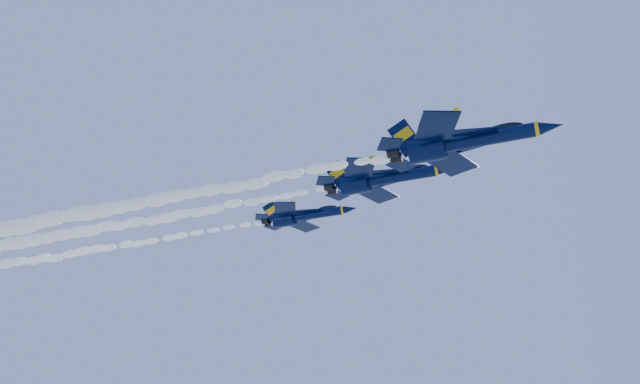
% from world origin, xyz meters
% --- Properties ---
extents(jet_lead, '(19.18, 15.73, 7.13)m').
position_xyz_m(jet_lead, '(21.76, -14.97, 149.84)').
color(jet_lead, black).
extents(smoke_trail_jet_lead, '(62.38, 2.60, 2.34)m').
position_xyz_m(smoke_trail_jet_lead, '(-17.63, -14.97, 149.33)').
color(smoke_trail_jet_lead, white).
extents(jet_second, '(18.16, 14.90, 6.75)m').
position_xyz_m(jet_second, '(9.32, -3.50, 152.86)').
color(jet_second, black).
extents(smoke_trail_jet_second, '(62.38, 2.46, 2.21)m').
position_xyz_m(smoke_trail_jet_second, '(-29.63, -3.50, 152.36)').
color(smoke_trail_jet_second, white).
extents(jet_third, '(15.22, 12.49, 5.66)m').
position_xyz_m(jet_third, '(-4.98, 3.48, 152.44)').
color(jet_third, black).
extents(smoke_trail_jet_third, '(62.38, 2.06, 1.86)m').
position_xyz_m(smoke_trail_jet_third, '(-42.68, 3.48, 151.97)').
color(smoke_trail_jet_third, white).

